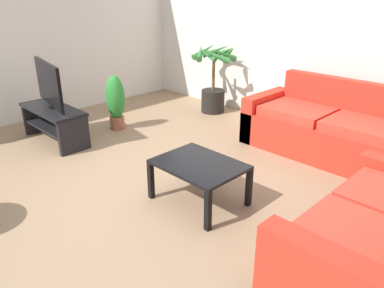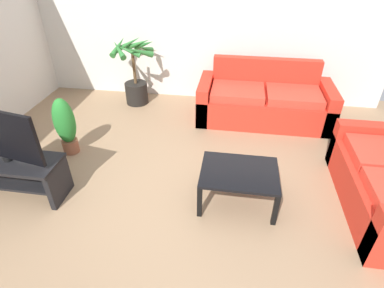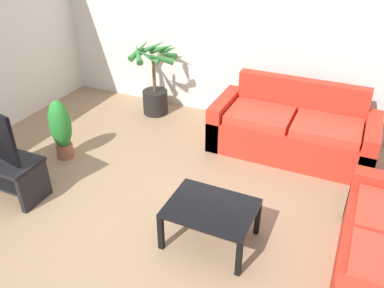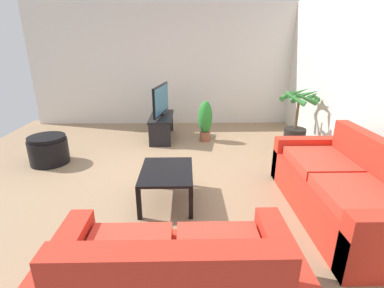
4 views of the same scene
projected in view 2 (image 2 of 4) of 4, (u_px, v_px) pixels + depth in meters
The scene contains 7 objects.
ground_plane at pixel (175, 213), 3.30m from camera, with size 6.60×6.60×0.00m, color #937556.
wall_back at pixel (209, 21), 5.02m from camera, with size 6.00×0.06×2.70m, color silver.
couch_main at pixel (264, 102), 4.88m from camera, with size 2.06×0.90×0.90m.
tv_stand at pixel (13, 172), 3.40m from camera, with size 1.10×0.45×0.47m.
coffee_table at pixel (239, 175), 3.26m from camera, with size 0.82×0.62×0.42m.
potted_palm at pixel (135, 76), 5.28m from camera, with size 0.74×0.80×1.13m.
potted_plant_small at pixel (65, 125), 4.03m from camera, with size 0.27×0.27×0.81m.
Camera 2 is at (0.53, -2.28, 2.45)m, focal length 28.63 mm.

